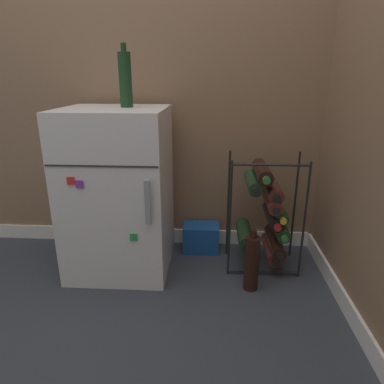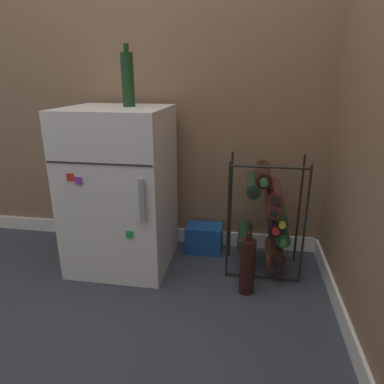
% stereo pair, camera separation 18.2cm
% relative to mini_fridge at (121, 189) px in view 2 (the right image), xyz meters
% --- Properties ---
extents(ground_plane, '(14.00, 14.00, 0.00)m').
position_rel_mini_fridge_xyz_m(ground_plane, '(0.21, -0.40, -0.44)').
color(ground_plane, '#333842').
extents(wall_back, '(6.82, 0.07, 2.50)m').
position_rel_mini_fridge_xyz_m(wall_back, '(0.21, 0.33, 0.80)').
color(wall_back, '#84664C').
rests_on(wall_back, ground_plane).
extents(mini_fridge, '(0.53, 0.52, 0.87)m').
position_rel_mini_fridge_xyz_m(mini_fridge, '(0.00, 0.00, 0.00)').
color(mini_fridge, white).
rests_on(mini_fridge, ground_plane).
extents(wine_rack, '(0.39, 0.33, 0.63)m').
position_rel_mini_fridge_xyz_m(wine_rack, '(0.80, 0.04, -0.12)').
color(wine_rack, black).
rests_on(wine_rack, ground_plane).
extents(soda_box, '(0.22, 0.15, 0.17)m').
position_rel_mini_fridge_xyz_m(soda_box, '(0.44, 0.20, -0.35)').
color(soda_box, '#194C9E').
rests_on(soda_box, ground_plane).
extents(fridge_top_bottle, '(0.06, 0.06, 0.30)m').
position_rel_mini_fridge_xyz_m(fridge_top_bottle, '(0.06, 0.04, 0.57)').
color(fridge_top_bottle, '#19381E').
rests_on(fridge_top_bottle, mini_fridge).
extents(loose_bottle_floor, '(0.07, 0.07, 0.32)m').
position_rel_mini_fridge_xyz_m(loose_bottle_floor, '(0.70, -0.19, -0.29)').
color(loose_bottle_floor, black).
rests_on(loose_bottle_floor, ground_plane).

